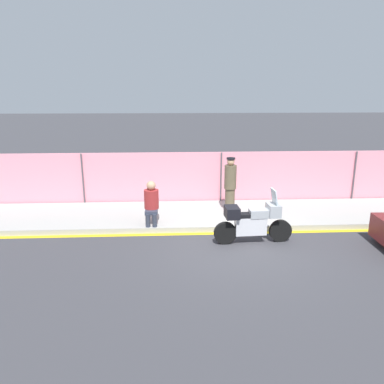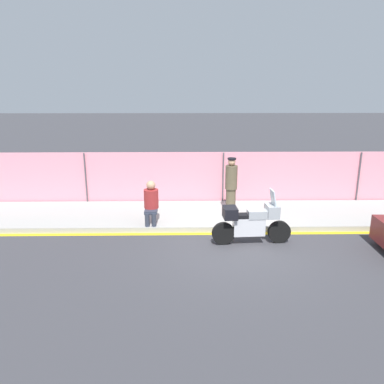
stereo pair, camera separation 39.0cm
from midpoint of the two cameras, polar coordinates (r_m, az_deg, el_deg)
ground_plane at (r=10.21m, az=5.98°, el=-8.34°), size 120.00×120.00×0.00m
sidewalk at (r=12.46m, az=4.26°, el=-3.45°), size 36.56×2.74×0.17m
curb_paint_stripe at (r=11.13m, az=5.18°, el=-6.26°), size 36.56×0.18×0.01m
storefront_fence at (r=13.61m, az=3.58°, el=2.06°), size 34.74×0.17×1.94m
motorcycle at (r=10.32m, az=8.16°, el=-4.48°), size 2.18×0.58×1.51m
officer_standing at (r=12.30m, az=4.94°, el=1.19°), size 0.39×0.39×1.80m
person_seated_on_curb at (r=11.29m, az=-7.20°, el=-1.32°), size 0.44×0.69×1.29m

